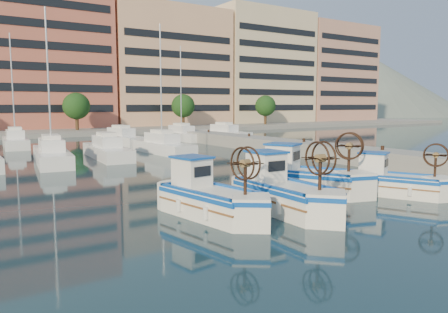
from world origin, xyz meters
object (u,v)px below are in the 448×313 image
(fishing_boat_a, at_px, (209,196))
(fishing_boat_c, at_px, (305,176))
(fishing_boat_d, at_px, (393,181))
(fishing_boat_b, at_px, (283,191))

(fishing_boat_a, bearing_deg, fishing_boat_c, 2.32)
(fishing_boat_a, distance_m, fishing_boat_d, 9.72)
(fishing_boat_a, xyz_separation_m, fishing_boat_d, (9.62, -1.39, -0.08))
(fishing_boat_a, bearing_deg, fishing_boat_b, -26.83)
(fishing_boat_a, bearing_deg, fishing_boat_d, -17.36)
(fishing_boat_b, distance_m, fishing_boat_c, 3.98)
(fishing_boat_c, relative_size, fishing_boat_d, 1.19)
(fishing_boat_b, xyz_separation_m, fishing_boat_c, (3.31, 2.22, 0.01))
(fishing_boat_b, xyz_separation_m, fishing_boat_d, (6.65, -0.44, -0.13))
(fishing_boat_c, bearing_deg, fishing_boat_b, -174.15)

